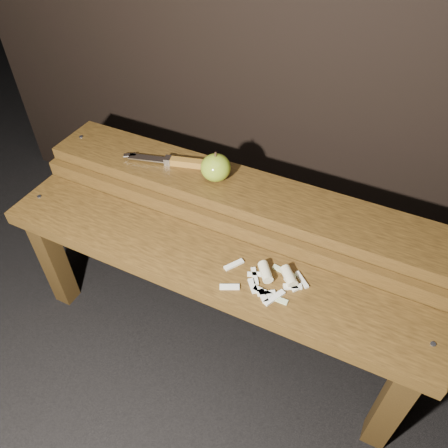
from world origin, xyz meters
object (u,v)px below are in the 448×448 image
at_px(bench_rear_tier, 240,210).
at_px(knife, 177,162).
at_px(apple, 216,168).
at_px(bench_front_tier, 204,278).

height_order(bench_rear_tier, knife, knife).
bearing_deg(bench_rear_tier, knife, 176.17).
height_order(bench_rear_tier, apple, apple).
bearing_deg(apple, bench_front_tier, -71.05).
relative_size(bench_front_tier, knife, 4.88).
height_order(bench_front_tier, bench_rear_tier, bench_rear_tier).
relative_size(bench_front_tier, apple, 13.56).
distance_m(bench_rear_tier, knife, 0.23).
distance_m(bench_front_tier, bench_rear_tier, 0.23).
bearing_deg(bench_front_tier, apple, 108.95).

